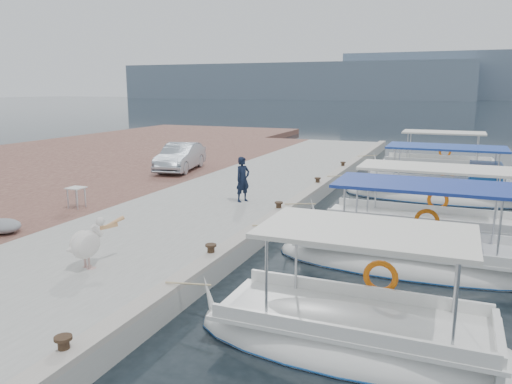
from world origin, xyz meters
TOP-DOWN VIEW (x-y plane):
  - ground at (0.00, 0.00)m, footprint 400.00×400.00m
  - concrete_quay at (-3.00, 5.00)m, footprint 6.00×40.00m
  - quay_curb at (-0.22, 5.00)m, footprint 0.44×40.00m
  - cobblestone_strip at (-8.00, 5.00)m, footprint 4.00×40.00m
  - fishing_caique_a at (3.60, -5.64)m, footprint 6.01×2.28m
  - fishing_caique_b at (4.16, -0.95)m, footprint 7.15×2.33m
  - fishing_caique_c at (4.33, 2.01)m, footprint 7.49×2.13m
  - fishing_caique_d at (4.59, 7.96)m, footprint 7.79×2.53m
  - fishing_caique_e at (4.16, 15.29)m, footprint 7.15×2.40m
  - mooring_bollards at (-0.35, 1.50)m, footprint 0.28×20.28m
  - pelican at (-2.65, -5.22)m, footprint 0.79×1.46m
  - fisherman at (-2.06, 2.41)m, footprint 0.63×0.72m
  - parked_car at (-7.76, 7.65)m, footprint 2.22×4.35m
  - tarp_bundle at (-6.86, -3.88)m, footprint 1.10×0.90m
  - folding_table at (-6.99, -0.68)m, footprint 0.55×0.55m

SIDE VIEW (x-z plane):
  - ground at x=0.00m, z-range 0.00..0.00m
  - fishing_caique_e at x=4.16m, z-range -1.29..1.54m
  - fishing_caique_b at x=4.16m, z-range -1.29..1.54m
  - fishing_caique_c at x=4.33m, z-range -1.29..1.54m
  - fishing_caique_a at x=3.60m, z-range -1.29..1.54m
  - fishing_caique_d at x=4.59m, z-range -1.23..1.60m
  - concrete_quay at x=-3.00m, z-range 0.00..0.50m
  - cobblestone_strip at x=-8.00m, z-range 0.00..0.50m
  - quay_curb at x=-0.22m, z-range 0.50..0.62m
  - mooring_bollards at x=-0.35m, z-range 0.53..0.86m
  - tarp_bundle at x=-6.86m, z-range 0.50..0.90m
  - folding_table at x=-6.99m, z-range 0.66..1.39m
  - pelican at x=-2.65m, z-range 0.52..1.66m
  - parked_car at x=-7.76m, z-range 0.50..1.87m
  - fisherman at x=-2.06m, z-range 0.50..2.15m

